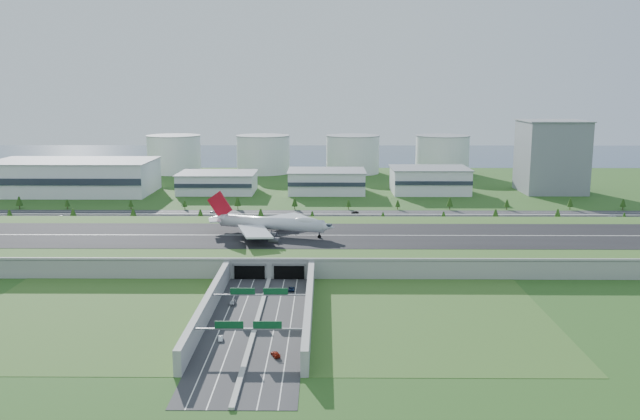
{
  "coord_description": "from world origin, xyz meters",
  "views": [
    {
      "loc": [
        24.07,
        -331.25,
        82.31
      ],
      "look_at": [
        21.14,
        35.0,
        14.67
      ],
      "focal_mm": 38.0,
      "sensor_mm": 36.0,
      "label": 1
    }
  ],
  "objects_px": {
    "car_6": "(613,217)",
    "car_0": "(233,302)",
    "car_7": "(214,212)",
    "car_1": "(221,338)",
    "boeing_747": "(270,223)",
    "car_5": "(355,212)",
    "car_2": "(291,289)",
    "fuel_tank_a": "(174,154)",
    "car_4": "(62,217)",
    "office_tower": "(551,157)",
    "car_3": "(276,354)"
  },
  "relations": [
    {
      "from": "car_0",
      "to": "car_2",
      "type": "bearing_deg",
      "value": 42.95
    },
    {
      "from": "fuel_tank_a",
      "to": "boeing_747",
      "type": "distance_m",
      "value": 329.23
    },
    {
      "from": "car_0",
      "to": "car_7",
      "type": "bearing_deg",
      "value": 104.72
    },
    {
      "from": "car_6",
      "to": "car_0",
      "type": "bearing_deg",
      "value": 108.92
    },
    {
      "from": "car_1",
      "to": "car_7",
      "type": "xyz_separation_m",
      "value": [
        -38.49,
        223.84,
        0.19
      ]
    },
    {
      "from": "fuel_tank_a",
      "to": "car_3",
      "type": "relative_size",
      "value": 9.86
    },
    {
      "from": "car_3",
      "to": "car_7",
      "type": "distance_m",
      "value": 243.96
    },
    {
      "from": "boeing_747",
      "to": "car_5",
      "type": "height_order",
      "value": "boeing_747"
    },
    {
      "from": "car_3",
      "to": "car_4",
      "type": "bearing_deg",
      "value": -77.37
    },
    {
      "from": "office_tower",
      "to": "car_1",
      "type": "distance_m",
      "value": 380.82
    },
    {
      "from": "car_3",
      "to": "car_0",
      "type": "bearing_deg",
      "value": -89.97
    },
    {
      "from": "fuel_tank_a",
      "to": "car_7",
      "type": "bearing_deg",
      "value": -71.04
    },
    {
      "from": "car_0",
      "to": "car_4",
      "type": "xyz_separation_m",
      "value": [
        -130.78,
        169.99,
        -0.0
      ]
    },
    {
      "from": "fuel_tank_a",
      "to": "boeing_747",
      "type": "height_order",
      "value": "fuel_tank_a"
    },
    {
      "from": "car_1",
      "to": "car_6",
      "type": "xyz_separation_m",
      "value": [
        215.12,
        209.24,
        0.15
      ]
    },
    {
      "from": "car_2",
      "to": "car_7",
      "type": "xyz_separation_m",
      "value": [
        -59.01,
        169.14,
        0.1
      ]
    },
    {
      "from": "boeing_747",
      "to": "car_5",
      "type": "relative_size",
      "value": 13.82
    },
    {
      "from": "car_7",
      "to": "car_6",
      "type": "bearing_deg",
      "value": 111.34
    },
    {
      "from": "car_2",
      "to": "car_5",
      "type": "bearing_deg",
      "value": -101.12
    },
    {
      "from": "car_0",
      "to": "car_2",
      "type": "height_order",
      "value": "car_0"
    },
    {
      "from": "car_6",
      "to": "car_5",
      "type": "bearing_deg",
      "value": 65.62
    },
    {
      "from": "car_3",
      "to": "car_7",
      "type": "bearing_deg",
      "value": -98.17
    },
    {
      "from": "car_0",
      "to": "car_6",
      "type": "height_order",
      "value": "car_0"
    },
    {
      "from": "office_tower",
      "to": "boeing_747",
      "type": "distance_m",
      "value": 280.77
    },
    {
      "from": "car_7",
      "to": "car_4",
      "type": "bearing_deg",
      "value": -55.05
    },
    {
      "from": "office_tower",
      "to": "car_6",
      "type": "relative_size",
      "value": 9.36
    },
    {
      "from": "boeing_747",
      "to": "car_3",
      "type": "height_order",
      "value": "boeing_747"
    },
    {
      "from": "fuel_tank_a",
      "to": "car_7",
      "type": "distance_m",
      "value": 220.13
    },
    {
      "from": "car_4",
      "to": "car_7",
      "type": "height_order",
      "value": "car_7"
    },
    {
      "from": "car_1",
      "to": "car_0",
      "type": "bearing_deg",
      "value": 85.37
    },
    {
      "from": "office_tower",
      "to": "car_7",
      "type": "xyz_separation_m",
      "value": [
        -248.67,
        -92.6,
        -26.53
      ]
    },
    {
      "from": "car_0",
      "to": "car_6",
      "type": "bearing_deg",
      "value": 41.98
    },
    {
      "from": "fuel_tank_a",
      "to": "car_5",
      "type": "bearing_deg",
      "value": -51.96
    },
    {
      "from": "boeing_747",
      "to": "car_2",
      "type": "bearing_deg",
      "value": -61.39
    },
    {
      "from": "office_tower",
      "to": "car_1",
      "type": "xyz_separation_m",
      "value": [
        -210.18,
        -316.44,
        -26.72
      ]
    },
    {
      "from": "office_tower",
      "to": "car_1",
      "type": "height_order",
      "value": "office_tower"
    },
    {
      "from": "car_5",
      "to": "car_7",
      "type": "relative_size",
      "value": 0.82
    },
    {
      "from": "car_7",
      "to": "fuel_tank_a",
      "type": "bearing_deg",
      "value": -136.4
    },
    {
      "from": "boeing_747",
      "to": "car_1",
      "type": "bearing_deg",
      "value": -75.88
    },
    {
      "from": "car_1",
      "to": "car_3",
      "type": "relative_size",
      "value": 0.79
    },
    {
      "from": "car_1",
      "to": "car_6",
      "type": "distance_m",
      "value": 300.09
    },
    {
      "from": "car_0",
      "to": "car_5",
      "type": "bearing_deg",
      "value": 77.02
    },
    {
      "from": "car_4",
      "to": "car_7",
      "type": "distance_m",
      "value": 94.91
    },
    {
      "from": "fuel_tank_a",
      "to": "car_4",
      "type": "relative_size",
      "value": 10.35
    },
    {
      "from": "office_tower",
      "to": "car_6",
      "type": "xyz_separation_m",
      "value": [
        4.94,
        -107.2,
        -26.56
      ]
    },
    {
      "from": "office_tower",
      "to": "car_7",
      "type": "relative_size",
      "value": 9.36
    },
    {
      "from": "car_0",
      "to": "car_1",
      "type": "distance_m",
      "value": 36.88
    },
    {
      "from": "fuel_tank_a",
      "to": "car_6",
      "type": "bearing_deg",
      "value": -34.37
    },
    {
      "from": "boeing_747",
      "to": "car_7",
      "type": "distance_m",
      "value": 110.78
    },
    {
      "from": "car_7",
      "to": "office_tower",
      "type": "bearing_deg",
      "value": 135.06
    }
  ]
}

